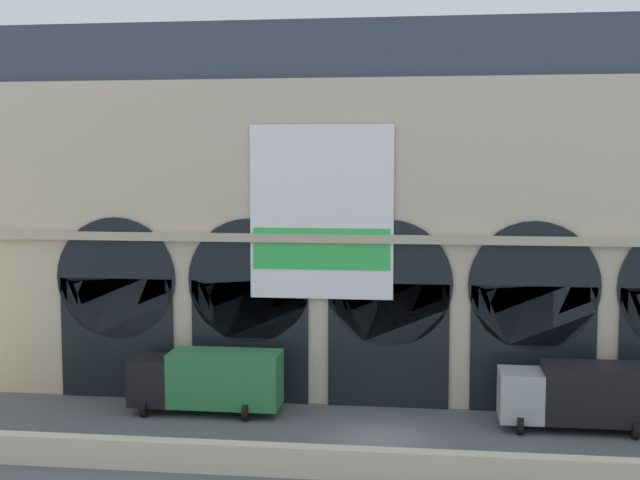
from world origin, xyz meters
The scene contains 5 objects.
ground_plane centered at (0.00, 0.00, 0.00)m, with size 200.00×200.00×0.00m, color #54565B.
quay_parapet_wall centered at (0.00, -5.07, 0.61)m, with size 90.00×0.70×1.22m, color beige.
station_building centered at (0.03, 6.99, 9.55)m, with size 44.53×4.42×19.72m.
box_truck_midwest centered at (-8.85, 2.73, 1.70)m, with size 7.50×2.91×3.12m.
box_truck_mideast centered at (9.20, 2.36, 1.70)m, with size 7.50×2.91×3.12m.
Camera 1 is at (1.96, -37.26, 12.45)m, focal length 47.23 mm.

